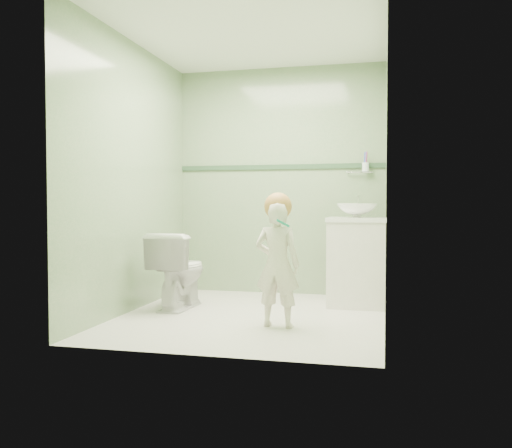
# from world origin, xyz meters

# --- Properties ---
(ground) EXTENTS (2.50, 2.50, 0.00)m
(ground) POSITION_xyz_m (0.00, 0.00, 0.00)
(ground) COLOR white
(ground) RESTS_ON ground
(room_shell) EXTENTS (2.50, 2.54, 2.40)m
(room_shell) POSITION_xyz_m (0.00, 0.00, 1.20)
(room_shell) COLOR gray
(room_shell) RESTS_ON ground
(trim_stripe) EXTENTS (2.20, 0.02, 0.05)m
(trim_stripe) POSITION_xyz_m (0.00, 1.24, 1.35)
(trim_stripe) COLOR #315035
(trim_stripe) RESTS_ON room_shell
(vanity) EXTENTS (0.52, 0.50, 0.80)m
(vanity) POSITION_xyz_m (0.84, 0.70, 0.40)
(vanity) COLOR white
(vanity) RESTS_ON ground
(counter) EXTENTS (0.54, 0.52, 0.04)m
(counter) POSITION_xyz_m (0.84, 0.70, 0.81)
(counter) COLOR white
(counter) RESTS_ON vanity
(basin) EXTENTS (0.37, 0.37, 0.13)m
(basin) POSITION_xyz_m (0.84, 0.70, 0.89)
(basin) COLOR white
(basin) RESTS_ON counter
(faucet) EXTENTS (0.03, 0.13, 0.18)m
(faucet) POSITION_xyz_m (0.84, 0.89, 0.97)
(faucet) COLOR silver
(faucet) RESTS_ON counter
(cup_holder) EXTENTS (0.26, 0.07, 0.21)m
(cup_holder) POSITION_xyz_m (0.89, 1.18, 1.33)
(cup_holder) COLOR silver
(cup_holder) RESTS_ON room_shell
(toilet) EXTENTS (0.42, 0.70, 0.70)m
(toilet) POSITION_xyz_m (-0.74, 0.21, 0.35)
(toilet) COLOR white
(toilet) RESTS_ON ground
(toddler) EXTENTS (0.37, 0.26, 0.97)m
(toddler) POSITION_xyz_m (0.29, -0.34, 0.49)
(toddler) COLOR beige
(toddler) RESTS_ON ground
(hair_cap) EXTENTS (0.22, 0.22, 0.22)m
(hair_cap) POSITION_xyz_m (0.29, -0.32, 0.94)
(hair_cap) COLOR #C0833F
(hair_cap) RESTS_ON toddler
(teal_toothbrush) EXTENTS (0.11, 0.13, 0.08)m
(teal_toothbrush) POSITION_xyz_m (0.35, -0.47, 0.81)
(teal_toothbrush) COLOR #088963
(teal_toothbrush) RESTS_ON toddler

